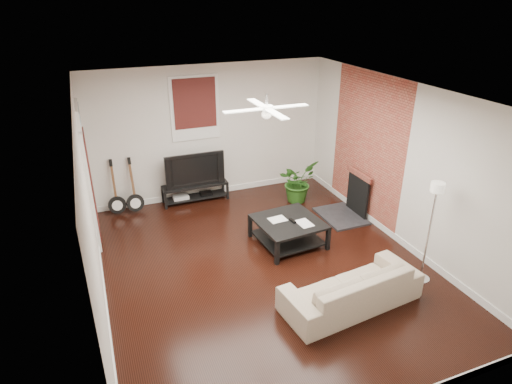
{
  "coord_description": "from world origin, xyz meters",
  "views": [
    {
      "loc": [
        -2.34,
        -5.51,
        4.08
      ],
      "look_at": [
        0.0,
        0.4,
        1.15
      ],
      "focal_mm": 30.64,
      "sensor_mm": 36.0,
      "label": 1
    }
  ],
  "objects": [
    {
      "name": "floor_lamp",
      "position": [
        2.1,
        -1.24,
        0.82
      ],
      "size": [
        0.3,
        0.3,
        1.65
      ],
      "primitive_type": null,
      "rotation": [
        0.0,
        0.0,
        0.11
      ],
      "color": "silver",
      "rests_on": "floor"
    },
    {
      "name": "coffee_table",
      "position": [
        0.65,
        0.5,
        0.22
      ],
      "size": [
        1.16,
        1.16,
        0.45
      ],
      "primitive_type": "cube",
      "rotation": [
        0.0,
        0.0,
        0.09
      ],
      "color": "black",
      "rests_on": "floor"
    },
    {
      "name": "window_back",
      "position": [
        -0.3,
        2.97,
        1.95
      ],
      "size": [
        1.0,
        0.06,
        1.3
      ],
      "primitive_type": "cube",
      "color": "#3A100F",
      "rests_on": "wall_back"
    },
    {
      "name": "tv",
      "position": [
        -0.44,
        2.8,
        0.74
      ],
      "size": [
        1.23,
        0.16,
        0.71
      ],
      "primitive_type": "imported",
      "color": "black",
      "rests_on": "tv_stand"
    },
    {
      "name": "room",
      "position": [
        0.0,
        0.0,
        1.4
      ],
      "size": [
        5.01,
        6.01,
        2.81
      ],
      "color": "black",
      "rests_on": "ground"
    },
    {
      "name": "tv_stand",
      "position": [
        -0.44,
        2.78,
        0.19
      ],
      "size": [
        1.38,
        0.37,
        0.39
      ],
      "primitive_type": "cube",
      "color": "black",
      "rests_on": "floor"
    },
    {
      "name": "potted_plant",
      "position": [
        1.57,
        2.01,
        0.44
      ],
      "size": [
        1.03,
        0.98,
        0.88
      ],
      "primitive_type": "imported",
      "rotation": [
        0.0,
        0.0,
        0.51
      ],
      "color": "#245618",
      "rests_on": "floor"
    },
    {
      "name": "guitar_right",
      "position": [
        -1.7,
        2.72,
        0.57
      ],
      "size": [
        0.37,
        0.27,
        1.13
      ],
      "primitive_type": null,
      "rotation": [
        0.0,
        0.0,
        0.07
      ],
      "color": "black",
      "rests_on": "floor"
    },
    {
      "name": "sofa",
      "position": [
        0.75,
        -1.34,
        0.29
      ],
      "size": [
        2.1,
        1.01,
        0.59
      ],
      "primitive_type": "imported",
      "rotation": [
        0.0,
        0.0,
        3.26
      ],
      "color": "tan",
      "rests_on": "floor"
    },
    {
      "name": "ceiling_fan",
      "position": [
        0.0,
        0.0,
        2.6
      ],
      "size": [
        1.24,
        1.24,
        0.32
      ],
      "primitive_type": null,
      "color": "white",
      "rests_on": "ceiling"
    },
    {
      "name": "guitar_left",
      "position": [
        -2.05,
        2.75,
        0.57
      ],
      "size": [
        0.36,
        0.26,
        1.13
      ],
      "primitive_type": null,
      "rotation": [
        0.0,
        0.0,
        -0.03
      ],
      "color": "black",
      "rests_on": "floor"
    },
    {
      "name": "door_left",
      "position": [
        -2.46,
        1.9,
        1.25
      ],
      "size": [
        0.08,
        1.0,
        2.5
      ],
      "primitive_type": "cube",
      "color": "white",
      "rests_on": "wall_left"
    },
    {
      "name": "fireplace",
      "position": [
        2.2,
        1.0,
        0.46
      ],
      "size": [
        0.8,
        1.1,
        0.92
      ],
      "primitive_type": "cube",
      "color": "black",
      "rests_on": "floor"
    },
    {
      "name": "brick_accent",
      "position": [
        2.49,
        1.0,
        1.4
      ],
      "size": [
        0.02,
        2.2,
        2.8
      ],
      "primitive_type": "cube",
      "color": "#A54335",
      "rests_on": "floor"
    }
  ]
}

